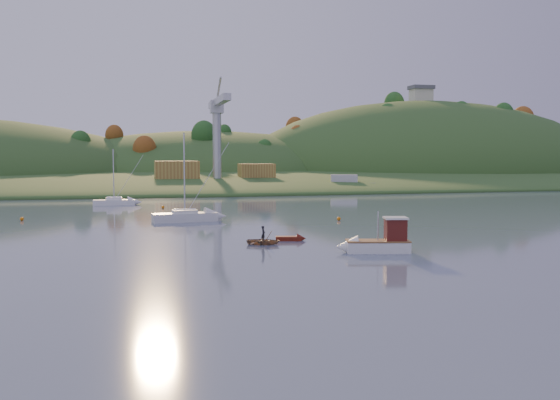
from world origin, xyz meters
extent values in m
plane|color=#37425B|center=(0.00, 0.00, 0.00)|extent=(500.00, 500.00, 0.00)
cube|color=#29481D|center=(0.00, 230.00, 0.00)|extent=(620.00, 220.00, 1.50)
ellipsoid|color=#29481D|center=(0.00, 165.00, 0.00)|extent=(640.00, 150.00, 7.00)
ellipsoid|color=#29481D|center=(10.00, 210.00, 0.00)|extent=(140.00, 120.00, 36.00)
ellipsoid|color=#29481D|center=(95.00, 195.00, 0.00)|extent=(150.00, 130.00, 60.00)
cube|color=beige|center=(95.00, 195.00, 32.50)|extent=(8.00, 6.00, 5.00)
cube|color=#595960|center=(95.00, 195.00, 35.70)|extent=(9.00, 7.00, 1.50)
cube|color=slate|center=(5.00, 122.00, 1.20)|extent=(42.00, 16.00, 2.40)
cube|color=olive|center=(-8.00, 123.00, 4.80)|extent=(11.00, 8.00, 4.80)
cube|color=olive|center=(13.00, 124.00, 4.40)|extent=(9.00, 7.00, 4.00)
cylinder|color=#B7B7BC|center=(2.00, 120.00, 11.40)|extent=(2.20, 2.20, 18.00)
cube|color=#B7B7BC|center=(2.00, 120.00, 20.90)|extent=(3.20, 3.20, 3.20)
cube|color=#B7B7BC|center=(2.00, 111.00, 21.90)|extent=(1.80, 18.00, 1.60)
cube|color=#B7B7BC|center=(2.00, 125.00, 21.90)|extent=(1.80, 10.00, 1.60)
cube|color=silver|center=(2.41, 14.56, 0.52)|extent=(6.05, 3.27, 1.03)
cone|color=silver|center=(-0.39, 15.18, 0.52)|extent=(2.41, 2.45, 2.07)
cube|color=brown|center=(2.41, 14.56, 1.05)|extent=(6.06, 3.32, 0.14)
cube|color=#511813|center=(3.98, 14.21, 2.07)|extent=(2.17, 2.08, 2.07)
cube|color=silver|center=(3.98, 14.21, 3.16)|extent=(2.44, 2.36, 0.17)
cylinder|color=silver|center=(2.41, 14.56, 2.41)|extent=(0.10, 0.10, 2.76)
cube|color=silver|center=(-12.57, 44.74, 0.58)|extent=(8.71, 3.48, 1.17)
cube|color=silver|center=(-12.57, 44.74, 1.22)|extent=(3.37, 2.25, 0.74)
cylinder|color=silver|center=(-12.57, 44.74, 6.46)|extent=(0.18, 0.18, 10.59)
cylinder|color=silver|center=(-12.57, 44.74, 1.47)|extent=(3.38, 0.50, 0.12)
cylinder|color=silver|center=(-12.57, 44.74, 1.57)|extent=(2.99, 0.69, 0.36)
cube|color=white|center=(-22.40, 74.47, 0.49)|extent=(7.10, 2.14, 0.98)
cube|color=white|center=(-22.40, 74.47, 1.03)|extent=(2.66, 1.60, 0.62)
cylinder|color=silver|center=(-22.40, 74.47, 5.41)|extent=(0.18, 0.18, 8.87)
cylinder|color=silver|center=(-22.40, 74.47, 1.28)|extent=(2.84, 0.12, 0.12)
cylinder|color=white|center=(-22.40, 74.47, 1.38)|extent=(2.48, 0.36, 0.36)
imported|color=#86664A|center=(-6.74, 21.89, 0.34)|extent=(3.92, 3.38, 0.68)
imported|color=black|center=(-6.74, 21.89, 0.80)|extent=(0.57, 0.68, 1.60)
cube|color=#55160C|center=(-3.61, 23.97, 0.22)|extent=(2.85, 1.62, 0.45)
cone|color=#55160C|center=(-2.30, 23.68, 0.22)|extent=(1.15, 1.25, 1.07)
cube|color=slate|center=(31.91, 108.00, 0.97)|extent=(16.07, 9.36, 1.95)
cube|color=#B7B7BC|center=(31.91, 108.00, 2.60)|extent=(7.14, 4.91, 2.60)
sphere|color=orange|center=(7.81, 41.33, 0.25)|extent=(0.50, 0.50, 0.50)
sphere|color=orange|center=(-33.86, 51.08, 0.25)|extent=(0.50, 0.50, 0.50)
sphere|color=orange|center=(-14.41, 65.49, 0.25)|extent=(0.50, 0.50, 0.50)
camera|label=1|loc=(-19.47, -38.32, 8.99)|focal=40.00mm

